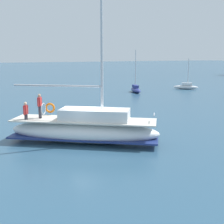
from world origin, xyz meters
TOP-DOWN VIEW (x-y plane):
  - ground_plane at (0.00, 0.00)m, footprint 400.00×400.00m
  - main_sailboat at (0.12, -0.28)m, footprint 7.47×9.24m
  - moored_sloop_near at (-21.01, 15.77)m, footprint 4.21×2.01m
  - moored_catamaran at (-21.08, 25.14)m, footprint 3.27×3.57m
  - mooring_buoy at (-8.89, 1.87)m, footprint 0.57×0.57m

SIDE VIEW (x-z plane):
  - ground_plane at x=0.00m, z-range 0.00..0.00m
  - mooring_buoy at x=-8.89m, z-range -0.27..0.62m
  - moored_catamaran at x=-21.08m, z-range -2.01..2.88m
  - moored_sloop_near at x=-21.01m, z-range -2.61..3.56m
  - main_sailboat at x=0.12m, z-range -6.06..7.90m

